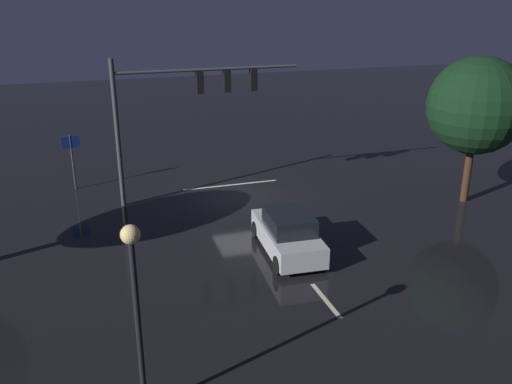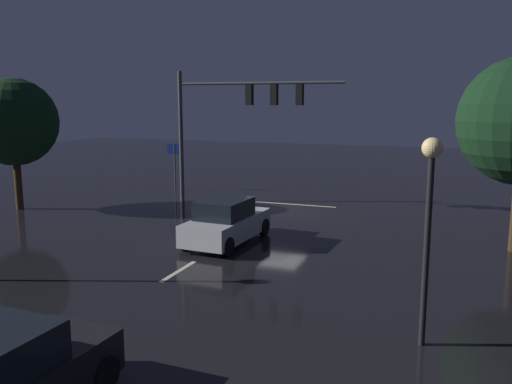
# 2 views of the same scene
# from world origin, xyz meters

# --- Properties ---
(ground_plane) EXTENTS (80.00, 80.00, 0.00)m
(ground_plane) POSITION_xyz_m (0.00, 0.00, 0.00)
(ground_plane) COLOR black
(traffic_signal_assembly) EXTENTS (8.71, 0.47, 6.83)m
(traffic_signal_assembly) POSITION_xyz_m (2.44, -0.68, 4.92)
(traffic_signal_assembly) COLOR #383A3D
(traffic_signal_assembly) RESTS_ON ground_plane
(lane_dash_far) EXTENTS (0.16, 2.20, 0.01)m
(lane_dash_far) POSITION_xyz_m (0.00, 4.00, 0.00)
(lane_dash_far) COLOR beige
(lane_dash_far) RESTS_ON ground_plane
(lane_dash_mid) EXTENTS (0.16, 2.20, 0.01)m
(lane_dash_mid) POSITION_xyz_m (0.00, 10.00, 0.00)
(lane_dash_mid) COLOR beige
(lane_dash_mid) RESTS_ON ground_plane
(stop_bar) EXTENTS (5.00, 0.16, 0.01)m
(stop_bar) POSITION_xyz_m (0.00, -1.87, 0.00)
(stop_bar) COLOR beige
(stop_bar) RESTS_ON ground_plane
(car_approaching) EXTENTS (2.13, 4.46, 1.70)m
(car_approaching) POSITION_xyz_m (-0.05, 6.32, 0.80)
(car_approaching) COLOR #B7B7BC
(car_approaching) RESTS_ON ground_plane
(street_lamp_right_kerb) EXTENTS (0.44, 0.44, 4.93)m
(street_lamp_right_kerb) POSITION_xyz_m (6.29, 13.27, 3.46)
(street_lamp_right_kerb) COLOR black
(street_lamp_right_kerb) RESTS_ON ground_plane
(route_sign) EXTENTS (0.90, 0.18, 2.82)m
(route_sign) POSITION_xyz_m (7.72, -3.77, 2.03)
(route_sign) COLOR #383A3D
(route_sign) RESTS_ON ground_plane
(tree_left_far) EXTENTS (4.48, 4.48, 6.89)m
(tree_left_far) POSITION_xyz_m (-10.16, 3.74, 4.63)
(tree_left_far) COLOR #382314
(tree_left_far) RESTS_ON ground_plane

